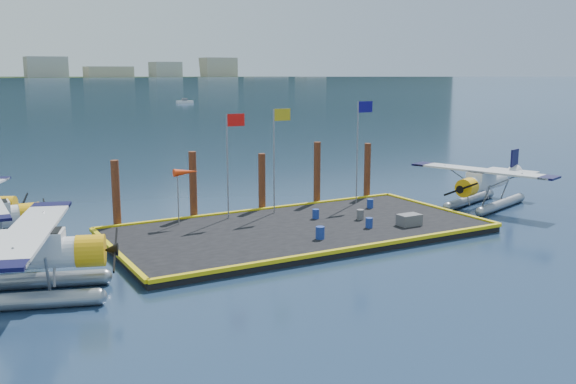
% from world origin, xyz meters
% --- Properties ---
extents(ground, '(4000.00, 4000.00, 0.00)m').
position_xyz_m(ground, '(0.00, 0.00, 0.00)').
color(ground, '#19324C').
rests_on(ground, ground).
extents(dock, '(20.00, 10.00, 0.40)m').
position_xyz_m(dock, '(0.00, 0.00, 0.20)').
color(dock, black).
rests_on(dock, ground).
extents(dock_bumpers, '(20.25, 10.25, 0.18)m').
position_xyz_m(dock_bumpers, '(0.00, 0.00, 0.49)').
color(dock_bumpers, gold).
rests_on(dock_bumpers, dock).
extents(far_backdrop, '(3050.00, 2050.00, 810.00)m').
position_xyz_m(far_backdrop, '(239.91, 1737.52, 9.45)').
color(far_backdrop, black).
rests_on(far_backdrop, ground).
extents(seaplane_a, '(9.76, 10.42, 3.74)m').
position_xyz_m(seaplane_a, '(-14.51, -3.50, 1.63)').
color(seaplane_a, gray).
rests_on(seaplane_a, ground).
extents(seaplane_d, '(8.86, 9.44, 3.39)m').
position_xyz_m(seaplane_d, '(14.01, 0.17, 1.48)').
color(seaplane_d, gray).
rests_on(seaplane_d, ground).
extents(drum_1, '(0.39, 0.39, 0.55)m').
position_xyz_m(drum_1, '(3.25, -2.01, 0.67)').
color(drum_1, navy).
rests_on(drum_1, dock).
extents(drum_2, '(0.41, 0.41, 0.57)m').
position_xyz_m(drum_2, '(3.99, -0.15, 0.69)').
color(drum_2, '#545358').
rests_on(drum_2, dock).
extents(drum_3, '(0.45, 0.45, 0.64)m').
position_xyz_m(drum_3, '(-0.32, -2.70, 0.72)').
color(drum_3, navy).
rests_on(drum_3, dock).
extents(drum_4, '(0.39, 0.39, 0.55)m').
position_xyz_m(drum_4, '(6.36, 2.12, 0.68)').
color(drum_4, navy).
rests_on(drum_4, dock).
extents(drum_5, '(0.39, 0.39, 0.55)m').
position_xyz_m(drum_5, '(1.87, 1.28, 0.67)').
color(drum_5, navy).
rests_on(drum_5, dock).
extents(crate, '(1.24, 0.83, 0.62)m').
position_xyz_m(crate, '(5.51, -2.64, 0.71)').
color(crate, '#545358').
rests_on(crate, dock).
extents(flagpole_red, '(1.14, 0.08, 6.00)m').
position_xyz_m(flagpole_red, '(-2.29, 3.80, 4.40)').
color(flagpole_red, gray).
rests_on(flagpole_red, dock).
extents(flagpole_yellow, '(1.14, 0.08, 6.20)m').
position_xyz_m(flagpole_yellow, '(0.70, 3.80, 4.51)').
color(flagpole_yellow, gray).
rests_on(flagpole_yellow, dock).
extents(flagpole_blue, '(1.14, 0.08, 6.50)m').
position_xyz_m(flagpole_blue, '(6.70, 3.80, 4.69)').
color(flagpole_blue, gray).
rests_on(flagpole_blue, dock).
extents(windsock, '(1.40, 0.44, 3.12)m').
position_xyz_m(windsock, '(-5.03, 3.80, 3.23)').
color(windsock, gray).
rests_on(windsock, dock).
extents(piling_0, '(0.44, 0.44, 4.00)m').
position_xyz_m(piling_0, '(-8.50, 5.40, 2.00)').
color(piling_0, '#442213').
rests_on(piling_0, ground).
extents(piling_1, '(0.44, 0.44, 4.20)m').
position_xyz_m(piling_1, '(-4.00, 5.40, 2.10)').
color(piling_1, '#442213').
rests_on(piling_1, ground).
extents(piling_2, '(0.44, 0.44, 3.80)m').
position_xyz_m(piling_2, '(0.50, 5.40, 1.90)').
color(piling_2, '#442213').
rests_on(piling_2, ground).
extents(piling_3, '(0.44, 0.44, 4.30)m').
position_xyz_m(piling_3, '(4.50, 5.40, 2.15)').
color(piling_3, '#442213').
rests_on(piling_3, ground).
extents(piling_4, '(0.44, 0.44, 4.00)m').
position_xyz_m(piling_4, '(8.50, 5.40, 2.00)').
color(piling_4, '#442213').
rests_on(piling_4, ground).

